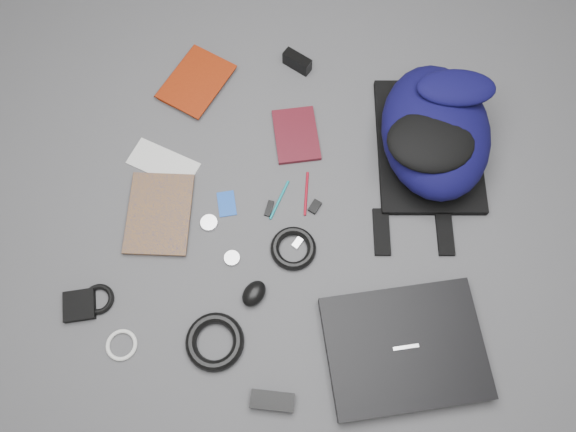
% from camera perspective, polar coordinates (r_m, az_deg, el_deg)
% --- Properties ---
extents(ground, '(4.00, 4.00, 0.00)m').
position_cam_1_polar(ground, '(1.64, 0.00, -0.24)').
color(ground, '#4F4F51').
rests_on(ground, ground).
extents(backpack, '(0.44, 0.55, 0.20)m').
position_cam_1_polar(backpack, '(1.70, 14.75, 8.35)').
color(backpack, black).
rests_on(backpack, ground).
extents(laptop, '(0.50, 0.45, 0.04)m').
position_cam_1_polar(laptop, '(1.56, 11.74, -13.01)').
color(laptop, black).
rests_on(laptop, ground).
extents(textbook_red, '(0.23, 0.27, 0.02)m').
position_cam_1_polar(textbook_red, '(1.90, -11.49, 14.27)').
color(textbook_red, maroon).
rests_on(textbook_red, ground).
extents(comic_book, '(0.23, 0.28, 0.02)m').
position_cam_1_polar(comic_book, '(1.70, -15.95, 0.32)').
color(comic_book, '#B8730D').
rests_on(comic_book, ground).
extents(envelope, '(0.22, 0.14, 0.00)m').
position_cam_1_polar(envelope, '(1.75, -12.55, 5.24)').
color(envelope, silver).
rests_on(envelope, ground).
extents(dvd_case, '(0.19, 0.22, 0.01)m').
position_cam_1_polar(dvd_case, '(1.75, 0.83, 8.23)').
color(dvd_case, '#3C0B12').
rests_on(dvd_case, ground).
extents(compact_camera, '(0.10, 0.07, 0.05)m').
position_cam_1_polar(compact_camera, '(1.87, 0.94, 15.40)').
color(compact_camera, black).
rests_on(compact_camera, ground).
extents(sticker_disc, '(0.11, 0.11, 0.00)m').
position_cam_1_polar(sticker_disc, '(1.78, 0.58, 9.53)').
color(sticker_disc, silver).
rests_on(sticker_disc, ground).
extents(pen_teal, '(0.03, 0.13, 0.01)m').
position_cam_1_polar(pen_teal, '(1.66, -0.89, 1.65)').
color(pen_teal, '#0E7781').
rests_on(pen_teal, ground).
extents(pen_red, '(0.03, 0.14, 0.01)m').
position_cam_1_polar(pen_red, '(1.67, 1.87, 2.29)').
color(pen_red, maroon).
rests_on(pen_red, ground).
extents(id_badge, '(0.08, 0.09, 0.00)m').
position_cam_1_polar(id_badge, '(1.67, -6.25, 1.25)').
color(id_badge, '#1747AE').
rests_on(id_badge, ground).
extents(usb_black, '(0.02, 0.05, 0.01)m').
position_cam_1_polar(usb_black, '(1.65, -1.92, 0.78)').
color(usb_black, black).
rests_on(usb_black, ground).
extents(usb_silver, '(0.04, 0.05, 0.01)m').
position_cam_1_polar(usb_silver, '(1.61, 1.13, -2.53)').
color(usb_silver, silver).
rests_on(usb_silver, ground).
extents(key_fob, '(0.04, 0.05, 0.01)m').
position_cam_1_polar(key_fob, '(1.65, 2.74, 0.96)').
color(key_fob, black).
rests_on(key_fob, ground).
extents(mouse, '(0.08, 0.09, 0.04)m').
position_cam_1_polar(mouse, '(1.56, -3.48, -7.87)').
color(mouse, black).
rests_on(mouse, ground).
extents(headphone_left, '(0.06, 0.06, 0.01)m').
position_cam_1_polar(headphone_left, '(1.65, -8.03, -0.69)').
color(headphone_left, silver).
rests_on(headphone_left, ground).
extents(headphone_right, '(0.05, 0.05, 0.01)m').
position_cam_1_polar(headphone_right, '(1.61, -5.71, -4.28)').
color(headphone_right, '#ABABAD').
rests_on(headphone_right, ground).
extents(cable_coil, '(0.16, 0.16, 0.03)m').
position_cam_1_polar(cable_coil, '(1.60, 0.54, -3.31)').
color(cable_coil, black).
rests_on(cable_coil, ground).
extents(power_brick, '(0.12, 0.06, 0.03)m').
position_cam_1_polar(power_brick, '(1.53, -1.62, -18.25)').
color(power_brick, black).
rests_on(power_brick, ground).
extents(power_cord_coil, '(0.19, 0.19, 0.03)m').
position_cam_1_polar(power_cord_coil, '(1.55, -7.45, -12.55)').
color(power_cord_coil, black).
rests_on(power_cord_coil, ground).
extents(pouch, '(0.11, 0.11, 0.02)m').
position_cam_1_polar(pouch, '(1.66, -20.43, -8.52)').
color(pouch, black).
rests_on(pouch, ground).
extents(earbud_coil, '(0.11, 0.11, 0.02)m').
position_cam_1_polar(earbud_coil, '(1.65, -18.70, -8.01)').
color(earbud_coil, black).
rests_on(earbud_coil, ground).
extents(white_cable_coil, '(0.11, 0.11, 0.01)m').
position_cam_1_polar(white_cable_coil, '(1.61, -16.56, -12.45)').
color(white_cable_coil, silver).
rests_on(white_cable_coil, ground).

